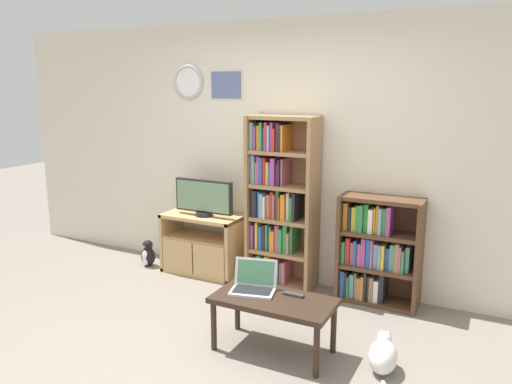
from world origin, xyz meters
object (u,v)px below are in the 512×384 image
Objects in this scene: television at (204,198)px; bookshelf_tall at (278,204)px; bookshelf_short at (375,251)px; remote_near_laptop at (294,295)px; laptop at (254,283)px; coffee_table at (274,305)px; tv_stand at (202,244)px; cat at (383,355)px; penguin_figurine at (148,254)px.

television is 0.81m from bookshelf_tall.
bookshelf_short is 6.19× the size of remote_near_laptop.
television is 1.59m from laptop.
television is 0.67× the size of bookshelf_short.
bookshelf_tall is 1.41m from coffee_table.
bookshelf_tall is 1.70× the size of bookshelf_short.
bookshelf_short is at bearing 47.85° from laptop.
remote_near_laptop is at bearing -35.32° from television.
bookshelf_short is (1.81, 0.10, 0.17)m from tv_stand.
coffee_table reaches higher than cat.
laptop is at bearing -27.97° from penguin_figurine.
bookshelf_short reaches higher than penguin_figurine.
penguin_figurine is (-2.01, 1.02, -0.24)m from coffee_table.
television is 1.75× the size of laptop.
bookshelf_short is 1.34m from laptop.
bookshelf_tall is 1.87× the size of coffee_table.
bookshelf_tall is 10.49× the size of remote_near_laptop.
remote_near_laptop is 0.54× the size of penguin_figurine.
television is at bearing 144.87° from cat.
bookshelf_tall reaches higher than penguin_figurine.
bookshelf_tall is 1.35m from remote_near_laptop.
laptop is 2.09m from penguin_figurine.
tv_stand is 1.81m from remote_near_laptop.
tv_stand is 0.94× the size of coffee_table.
laptop is at bearing -118.76° from bookshelf_short.
television reaches higher than coffee_table.
remote_near_laptop reaches higher than coffee_table.
cat is at bearing -72.86° from bookshelf_short.
laptop is at bearing -43.37° from television.
remote_near_laptop is at bearing -60.40° from bookshelf_tall.
bookshelf_short is (0.97, 0.00, -0.34)m from bookshelf_tall.
cat is at bearing 7.23° from coffee_table.
bookshelf_short reaches higher than cat.
television reaches higher than laptop.
tv_stand is 1.83m from bookshelf_short.
bookshelf_tall reaches higher than remote_near_laptop.
cat is (0.68, -0.00, -0.32)m from remote_near_laptop.
television is at bearing 123.25° from laptop.
television reaches higher than bookshelf_short.
television is 0.98m from penguin_figurine.
coffee_table is 0.23m from laptop.
remote_near_laptop is (0.31, 0.05, -0.05)m from laptop.
tv_stand is 0.51m from television.
bookshelf_tall is 1.65m from penguin_figurine.
bookshelf_tall is 3.18× the size of cat.
penguin_figurine is at bearing -175.14° from bookshelf_short.
cat is (2.16, -1.04, -0.20)m from tv_stand.
laptop is 1.06m from cat.
bookshelf_tall reaches higher than coffee_table.
penguin_figurine is (-2.46, -0.21, -0.35)m from bookshelf_short.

